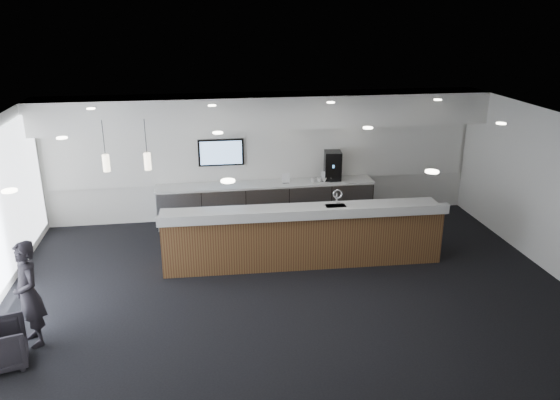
{
  "coord_description": "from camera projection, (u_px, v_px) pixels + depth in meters",
  "views": [
    {
      "loc": [
        -1.5,
        -8.32,
        4.79
      ],
      "look_at": [
        -0.03,
        1.3,
        1.35
      ],
      "focal_mm": 35.0,
      "sensor_mm": 36.0,
      "label": 1
    }
  ],
  "objects": [
    {
      "name": "service_counter",
      "position": [
        303.0,
        236.0,
        10.67
      ],
      "size": [
        5.51,
        1.04,
        1.49
      ],
      "rotation": [
        0.0,
        0.0,
        -0.03
      ],
      "color": "#4A2A18",
      "rests_on": "ground"
    },
    {
      "name": "lounge_guest",
      "position": [
        28.0,
        294.0,
        8.01
      ],
      "size": [
        0.66,
        0.72,
        1.64
      ],
      "primitive_type": "imported",
      "rotation": [
        0.0,
        0.0,
        -0.99
      ],
      "color": "black",
      "rests_on": "ground"
    },
    {
      "name": "info_sign_right",
      "position": [
        325.0,
        176.0,
        12.72
      ],
      "size": [
        0.17,
        0.07,
        0.24
      ],
      "primitive_type": "cube",
      "rotation": [
        0.0,
        0.0,
        -0.29
      ],
      "color": "white",
      "rests_on": "back_credenza"
    },
    {
      "name": "cup_1",
      "position": [
        325.0,
        179.0,
        12.73
      ],
      "size": [
        0.15,
        0.15,
        0.1
      ],
      "primitive_type": "imported",
      "rotation": [
        0.0,
        0.0,
        0.65
      ],
      "color": "white",
      "rests_on": "back_credenza"
    },
    {
      "name": "coffee_machine",
      "position": [
        333.0,
        165.0,
        12.81
      ],
      "size": [
        0.44,
        0.54,
        0.67
      ],
      "rotation": [
        0.0,
        0.0,
        -0.13
      ],
      "color": "black",
      "rests_on": "back_credenza"
    },
    {
      "name": "cup_2",
      "position": [
        319.0,
        180.0,
        12.71
      ],
      "size": [
        0.13,
        0.13,
        0.1
      ],
      "primitive_type": "imported",
      "rotation": [
        0.0,
        0.0,
        1.29
      ],
      "color": "white",
      "rests_on": "back_credenza"
    },
    {
      "name": "armchair",
      "position": [
        0.0,
        346.0,
        7.63
      ],
      "size": [
        0.87,
        0.86,
        0.64
      ],
      "primitive_type": "imported",
      "rotation": [
        0.0,
        0.0,
        1.85
      ],
      "color": "black",
      "rests_on": "ground"
    },
    {
      "name": "info_sign_left",
      "position": [
        286.0,
        178.0,
        12.59
      ],
      "size": [
        0.18,
        0.03,
        0.24
      ],
      "primitive_type": "cube",
      "rotation": [
        0.0,
        0.0,
        -0.07
      ],
      "color": "white",
      "rests_on": "back_credenza"
    },
    {
      "name": "wall_tv",
      "position": [
        221.0,
        152.0,
        12.51
      ],
      "size": [
        1.05,
        0.08,
        0.62
      ],
      "color": "black",
      "rests_on": "back_wall"
    },
    {
      "name": "pendant_right",
      "position": [
        103.0,
        169.0,
        9.12
      ],
      "size": [
        0.12,
        0.12,
        0.3
      ],
      "primitive_type": "cylinder",
      "color": "#FFECC6",
      "rests_on": "ceiling"
    },
    {
      "name": "cup_3",
      "position": [
        313.0,
        180.0,
        12.69
      ],
      "size": [
        0.13,
        0.13,
        0.1
      ],
      "primitive_type": "imported",
      "rotation": [
        0.0,
        0.0,
        1.94
      ],
      "color": "white",
      "rests_on": "back_credenza"
    },
    {
      "name": "back_credenza",
      "position": [
        266.0,
        202.0,
        12.8
      ],
      "size": [
        5.06,
        0.66,
        0.95
      ],
      "color": "gray",
      "rests_on": "ground"
    },
    {
      "name": "ground",
      "position": [
        293.0,
        297.0,
        9.56
      ],
      "size": [
        10.0,
        10.0,
        0.0
      ],
      "primitive_type": "plane",
      "color": "black",
      "rests_on": "ground"
    },
    {
      "name": "pendant_left",
      "position": [
        146.0,
        167.0,
        9.22
      ],
      "size": [
        0.12,
        0.12,
        0.3
      ],
      "primitive_type": "cylinder",
      "color": "#FFECC6",
      "rests_on": "ceiling"
    },
    {
      "name": "soffit_bulkhead",
      "position": [
        266.0,
        111.0,
        11.99
      ],
      "size": [
        10.0,
        0.9,
        0.7
      ],
      "primitive_type": "cube",
      "color": "silver",
      "rests_on": "back_wall"
    },
    {
      "name": "back_wall",
      "position": [
        264.0,
        156.0,
        12.79
      ],
      "size": [
        10.0,
        0.02,
        3.0
      ],
      "primitive_type": "cube",
      "color": "silver",
      "rests_on": "ground"
    },
    {
      "name": "cup_0",
      "position": [
        331.0,
        179.0,
        12.75
      ],
      "size": [
        0.1,
        0.1,
        0.1
      ],
      "primitive_type": "imported",
      "color": "white",
      "rests_on": "back_credenza"
    },
    {
      "name": "alcove_panel",
      "position": [
        264.0,
        152.0,
        12.73
      ],
      "size": [
        9.8,
        0.06,
        1.4
      ],
      "primitive_type": "cube",
      "color": "silver",
      "rests_on": "back_wall"
    },
    {
      "name": "ceiling_can_lights",
      "position": [
        294.0,
        130.0,
        8.57
      ],
      "size": [
        7.0,
        5.0,
        0.02
      ],
      "primitive_type": null,
      "color": "white",
      "rests_on": "ceiling"
    },
    {
      "name": "ceiling",
      "position": [
        294.0,
        128.0,
        8.56
      ],
      "size": [
        10.0,
        8.0,
        0.02
      ],
      "primitive_type": "cube",
      "color": "black",
      "rests_on": "back_wall"
    }
  ]
}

